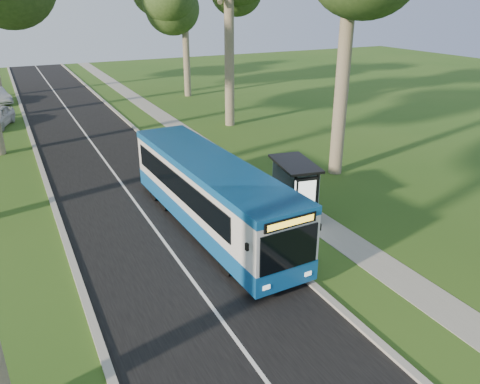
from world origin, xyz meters
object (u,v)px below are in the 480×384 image
(bus, at_px, (210,194))
(bus_stop_sign, at_px, (282,211))
(bus_shelter, at_px, (302,180))
(litter_bin, at_px, (257,207))

(bus, distance_m, bus_stop_sign, 3.38)
(bus_stop_sign, bearing_deg, bus, 101.57)
(bus_shelter, bearing_deg, bus_stop_sign, -125.78)
(litter_bin, bearing_deg, bus_stop_sign, -100.81)
(bus_stop_sign, relative_size, bus_shelter, 0.89)
(bus_stop_sign, distance_m, litter_bin, 3.19)
(bus, distance_m, bus_shelter, 4.11)
(bus, bearing_deg, bus_shelter, -11.22)
(bus, xyz_separation_m, litter_bin, (2.20, -0.01, -1.01))
(bus, bearing_deg, bus_stop_sign, -63.18)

